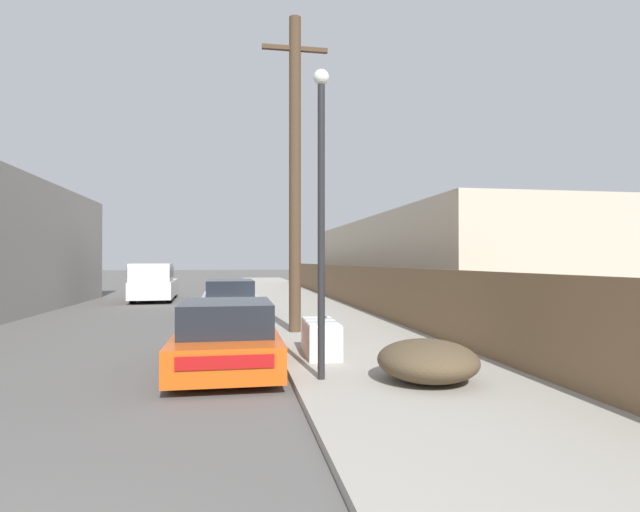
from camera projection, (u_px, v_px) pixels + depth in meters
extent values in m
cube|color=#9E998E|center=(294.00, 299.00, 25.73)|extent=(4.20, 63.00, 0.12)
cube|color=white|center=(321.00, 338.00, 10.24)|extent=(0.71, 1.71, 0.67)
cube|color=white|center=(321.00, 321.00, 10.24)|extent=(0.68, 1.64, 0.03)
cube|color=#333335|center=(326.00, 317.00, 10.78)|extent=(0.04, 0.20, 0.02)
cube|color=gray|center=(319.00, 319.00, 10.51)|extent=(0.66, 0.10, 0.01)
cube|color=gray|center=(322.00, 322.00, 9.99)|extent=(0.66, 0.10, 0.01)
cube|color=#E05114|center=(227.00, 344.00, 9.60)|extent=(1.90, 4.40, 0.58)
cube|color=black|center=(227.00, 317.00, 9.21)|extent=(1.63, 2.12, 0.58)
cube|color=#B21414|center=(225.00, 362.00, 7.42)|extent=(1.47, 0.04, 0.20)
cylinder|color=black|center=(189.00, 340.00, 10.79)|extent=(0.20, 0.65, 0.65)
cylinder|color=black|center=(265.00, 338.00, 11.08)|extent=(0.20, 0.65, 0.65)
cylinder|color=black|center=(175.00, 367.00, 8.11)|extent=(0.20, 0.65, 0.65)
cylinder|color=black|center=(275.00, 363.00, 8.40)|extent=(0.20, 0.65, 0.65)
cube|color=silver|center=(230.00, 304.00, 18.01)|extent=(2.01, 4.58, 0.68)
cube|color=black|center=(230.00, 287.00, 17.84)|extent=(1.69, 2.58, 0.53)
cube|color=#B21414|center=(231.00, 306.00, 15.78)|extent=(1.47, 0.07, 0.24)
cylinder|color=black|center=(207.00, 305.00, 19.23)|extent=(0.22, 0.68, 0.68)
cylinder|color=black|center=(250.00, 304.00, 19.55)|extent=(0.22, 0.68, 0.68)
cylinder|color=black|center=(205.00, 312.00, 16.47)|extent=(0.22, 0.68, 0.68)
cylinder|color=black|center=(255.00, 311.00, 16.80)|extent=(0.22, 0.68, 0.68)
cube|color=silver|center=(155.00, 288.00, 25.72)|extent=(2.26, 5.59, 0.83)
cube|color=silver|center=(152.00, 273.00, 24.25)|extent=(1.99, 2.56, 0.88)
cube|color=black|center=(152.00, 272.00, 24.25)|extent=(2.03, 2.52, 0.48)
cylinder|color=black|center=(169.00, 295.00, 24.24)|extent=(0.30, 0.81, 0.80)
cylinder|color=black|center=(133.00, 295.00, 23.87)|extent=(0.30, 0.81, 0.80)
cylinder|color=black|center=(174.00, 290.00, 27.56)|extent=(0.30, 0.81, 0.80)
cylinder|color=black|center=(142.00, 291.00, 27.20)|extent=(0.30, 0.81, 0.80)
cylinder|color=#4C3826|center=(295.00, 174.00, 13.58)|extent=(0.32, 0.32, 8.58)
cube|color=#4C3826|center=(295.00, 49.00, 13.61)|extent=(1.80, 0.12, 0.12)
cylinder|color=#232326|center=(321.00, 232.00, 8.15)|extent=(0.12, 0.12, 4.81)
sphere|color=white|center=(321.00, 77.00, 8.17)|extent=(0.26, 0.26, 0.26)
ellipsoid|color=brown|center=(428.00, 361.00, 7.97)|extent=(1.60, 1.75, 0.66)
cube|color=brown|center=(344.00, 284.00, 22.98)|extent=(0.08, 43.34, 1.72)
cube|color=beige|center=(413.00, 261.00, 25.89)|extent=(6.00, 23.29, 4.09)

